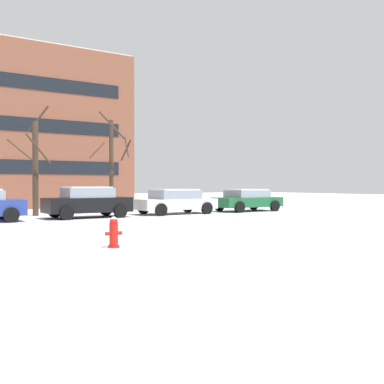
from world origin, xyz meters
TOP-DOWN VIEW (x-y plane):
  - ground_plane at (0.00, 0.00)m, footprint 120.00×120.00m
  - road_surface at (0.00, 3.34)m, footprint 80.00×8.67m
  - fire_hydrant at (0.80, -1.65)m, footprint 0.44×0.30m
  - parked_car_black at (3.86, 8.74)m, footprint 4.04×2.01m
  - parked_car_white at (8.79, 8.83)m, footprint 4.37×2.17m
  - parked_car_green at (13.72, 8.75)m, footprint 4.15×2.15m
  - tree_far_mid at (6.43, 11.85)m, footprint 2.52×2.52m
  - tree_far_right at (2.09, 11.46)m, footprint 2.06×2.05m
  - building_far_left at (4.47, 23.96)m, footprint 12.62×11.85m

SIDE VIEW (x-z plane):
  - ground_plane at x=0.00m, z-range 0.00..0.00m
  - road_surface at x=0.00m, z-range 0.00..0.00m
  - fire_hydrant at x=0.80m, z-range 0.00..0.79m
  - parked_car_green at x=13.72m, z-range 0.03..1.34m
  - parked_car_white at x=8.79m, z-range 0.02..1.37m
  - parked_car_black at x=3.86m, z-range 0.01..1.50m
  - tree_far_right at x=2.09m, z-range -0.26..5.43m
  - tree_far_mid at x=6.43m, z-range 0.06..5.68m
  - building_far_left at x=4.47m, z-range 0.00..10.99m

